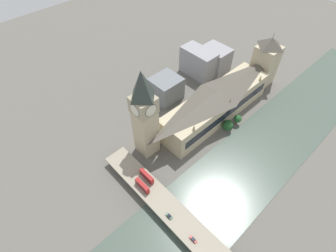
# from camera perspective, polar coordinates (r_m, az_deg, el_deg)

# --- Properties ---
(ground_plane) EXTENTS (600.00, 600.00, 0.00)m
(ground_plane) POSITION_cam_1_polar(r_m,az_deg,el_deg) (208.89, 11.82, -1.00)
(ground_plane) COLOR #605E56
(river_water) EXTENTS (52.07, 360.00, 0.30)m
(river_water) POSITION_cam_1_polar(r_m,az_deg,el_deg) (200.55, 18.93, -5.97)
(river_water) COLOR #47564C
(river_water) RESTS_ON ground_plane
(parliament_hall) EXTENTS (25.39, 103.14, 26.90)m
(parliament_hall) POSITION_cam_1_polar(r_m,az_deg,el_deg) (209.97, 10.48, 4.85)
(parliament_hall) COLOR #C1B28E
(parliament_hall) RESTS_ON ground_plane
(clock_tower) EXTENTS (14.27, 14.27, 69.36)m
(clock_tower) POSITION_cam_1_polar(r_m,az_deg,el_deg) (166.40, -5.16, 2.72)
(clock_tower) COLOR #C1B28E
(clock_tower) RESTS_ON ground_plane
(victoria_tower) EXTENTS (18.34, 18.34, 48.72)m
(victoria_tower) POSITION_cam_1_polar(r_m,az_deg,el_deg) (250.62, 20.43, 13.08)
(victoria_tower) COLOR #C1B28E
(victoria_tower) RESTS_ON ground_plane
(road_bridge) EXTENTS (136.13, 15.38, 6.30)m
(road_bridge) POSITION_cam_1_polar(r_m,az_deg,el_deg) (160.50, 3.46, -20.54)
(road_bridge) COLOR gray
(road_bridge) RESTS_ON ground_plane
(double_decker_bus_lead) EXTENTS (11.47, 2.62, 4.92)m
(double_decker_bus_lead) POSITION_cam_1_polar(r_m,az_deg,el_deg) (167.17, -5.63, -12.77)
(double_decker_bus_lead) COLOR red
(double_decker_bus_lead) RESTS_ON road_bridge
(double_decker_bus_rear) EXTENTS (11.82, 2.56, 4.91)m
(double_decker_bus_rear) POSITION_cam_1_polar(r_m,az_deg,el_deg) (170.41, -4.69, -10.77)
(double_decker_bus_rear) COLOR red
(double_decker_bus_rear) RESTS_ON road_bridge
(car_northbound_lead) EXTENTS (4.65, 1.78, 1.23)m
(car_northbound_lead) POSITION_cam_1_polar(r_m,az_deg,el_deg) (156.02, 5.48, -23.34)
(car_northbound_lead) COLOR maroon
(car_northbound_lead) RESTS_ON road_bridge
(car_northbound_tail) EXTENTS (4.18, 1.93, 1.48)m
(car_northbound_tail) POSITION_cam_1_polar(r_m,az_deg,el_deg) (159.94, 0.24, -19.01)
(car_northbound_tail) COLOR #2D5638
(car_northbound_tail) RESTS_ON road_bridge
(city_block_west) EXTENTS (33.24, 17.29, 25.78)m
(city_block_west) POSITION_cam_1_polar(r_m,az_deg,el_deg) (252.37, 6.61, 13.55)
(city_block_west) COLOR #939399
(city_block_west) RESTS_ON ground_plane
(city_block_center) EXTENTS (22.11, 23.72, 20.09)m
(city_block_center) POSITION_cam_1_polar(r_m,az_deg,el_deg) (225.54, -0.45, 8.20)
(city_block_center) COLOR slate
(city_block_center) RESTS_ON ground_plane
(city_block_east) EXTENTS (25.54, 19.83, 23.93)m
(city_block_east) POSITION_cam_1_polar(r_m,az_deg,el_deg) (260.60, 10.22, 14.07)
(city_block_east) COLOR #939399
(city_block_east) RESTS_ON ground_plane
(tree_embankment_near) EXTENTS (6.16, 6.16, 9.08)m
(tree_embankment_near) POSITION_cam_1_polar(r_m,az_deg,el_deg) (212.04, 14.93, 1.54)
(tree_embankment_near) COLOR brown
(tree_embankment_near) RESTS_ON ground_plane
(tree_embankment_mid) EXTENTS (8.37, 8.37, 9.89)m
(tree_embankment_mid) POSITION_cam_1_polar(r_m,az_deg,el_deg) (205.69, 12.86, 0.15)
(tree_embankment_mid) COLOR brown
(tree_embankment_mid) RESTS_ON ground_plane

